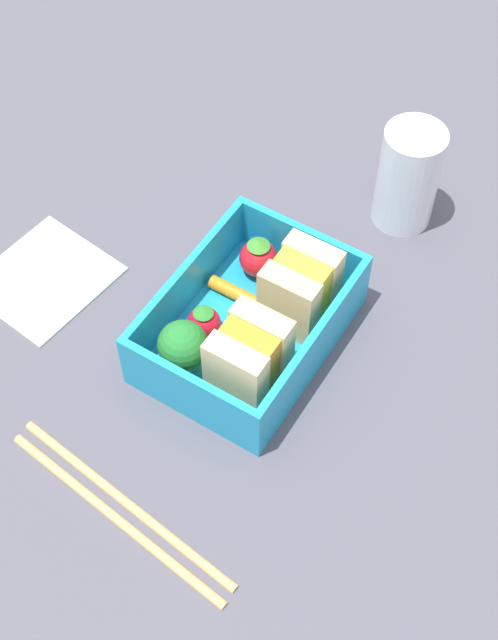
# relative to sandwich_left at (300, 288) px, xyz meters

# --- Properties ---
(ground_plane) EXTENTS (1.20, 1.20, 0.02)m
(ground_plane) POSITION_rel_sandwich_left_xyz_m (0.04, -0.02, -0.05)
(ground_plane) COLOR #4F4E59
(bento_tray) EXTENTS (0.17, 0.12, 0.01)m
(bento_tray) POSITION_rel_sandwich_left_xyz_m (0.04, -0.02, -0.04)
(bento_tray) COLOR #1D98C8
(bento_tray) RESTS_ON ground_plane
(bento_rim) EXTENTS (0.17, 0.12, 0.04)m
(bento_rim) POSITION_rel_sandwich_left_xyz_m (0.04, -0.02, -0.01)
(bento_rim) COLOR #1D98C8
(bento_rim) RESTS_ON bento_tray
(sandwich_left) EXTENTS (0.05, 0.05, 0.06)m
(sandwich_left) POSITION_rel_sandwich_left_xyz_m (0.00, 0.00, 0.00)
(sandwich_left) COLOR #E3C186
(sandwich_left) RESTS_ON bento_tray
(sandwich_center_left) EXTENTS (0.05, 0.05, 0.06)m
(sandwich_center_left) POSITION_rel_sandwich_left_xyz_m (0.07, 0.00, 0.00)
(sandwich_center_left) COLOR beige
(sandwich_center_left) RESTS_ON bento_tray
(strawberry_far_left) EXTENTS (0.03, 0.03, 0.04)m
(strawberry_far_left) POSITION_rel_sandwich_left_xyz_m (-0.02, -0.05, -0.01)
(strawberry_far_left) COLOR red
(strawberry_far_left) RESTS_ON bento_tray
(carrot_stick_far_left) EXTENTS (0.01, 0.05, 0.01)m
(carrot_stick_far_left) POSITION_rel_sandwich_left_xyz_m (0.01, -0.05, -0.02)
(carrot_stick_far_left) COLOR orange
(carrot_stick_far_left) RESTS_ON bento_tray
(strawberry_left) EXTENTS (0.03, 0.03, 0.03)m
(strawberry_left) POSITION_rel_sandwich_left_xyz_m (0.06, -0.05, -0.02)
(strawberry_left) COLOR red
(strawberry_left) RESTS_ON bento_tray
(broccoli_floret) EXTENTS (0.04, 0.04, 0.05)m
(broccoli_floret) POSITION_rel_sandwich_left_xyz_m (0.09, -0.05, -0.00)
(broccoli_floret) COLOR #81C961
(broccoli_floret) RESTS_ON bento_tray
(chopstick_pair) EXTENTS (0.04, 0.20, 0.01)m
(chopstick_pair) POSITION_rel_sandwich_left_xyz_m (0.21, -0.02, -0.04)
(chopstick_pair) COLOR tan
(chopstick_pair) RESTS_ON ground_plane
(drinking_glass) EXTENTS (0.05, 0.05, 0.10)m
(drinking_glass) POSITION_rel_sandwich_left_xyz_m (-0.14, 0.02, 0.01)
(drinking_glass) COLOR white
(drinking_glass) RESTS_ON ground_plane
(folded_napkin) EXTENTS (0.11, 0.10, 0.00)m
(folded_napkin) POSITION_rel_sandwich_left_xyz_m (0.08, -0.20, -0.04)
(folded_napkin) COLOR silver
(folded_napkin) RESTS_ON ground_plane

